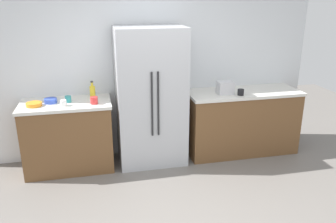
# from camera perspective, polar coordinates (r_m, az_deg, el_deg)

# --- Properties ---
(kitchen_back_panel) EXTENTS (4.90, 0.10, 2.72)m
(kitchen_back_panel) POSITION_cam_1_polar(r_m,az_deg,el_deg) (4.87, -4.09, 8.45)
(kitchen_back_panel) COLOR silver
(kitchen_back_panel) RESTS_ON ground_plane
(counter_left) EXTENTS (1.15, 0.64, 0.93)m
(counter_left) POSITION_cam_1_polar(r_m,az_deg,el_deg) (4.74, -16.22, -3.88)
(counter_left) COLOR brown
(counter_left) RESTS_ON ground_plane
(counter_right) EXTENTS (1.62, 0.64, 0.93)m
(counter_right) POSITION_cam_1_polar(r_m,az_deg,el_deg) (5.16, 12.11, -1.61)
(counter_right) COLOR brown
(counter_right) RESTS_ON ground_plane
(refrigerator) EXTENTS (0.91, 0.65, 1.86)m
(refrigerator) POSITION_cam_1_polar(r_m,az_deg,el_deg) (4.61, -2.88, 2.39)
(refrigerator) COLOR #B7BABF
(refrigerator) RESTS_ON ground_plane
(toaster) EXTENTS (0.22, 0.17, 0.17)m
(toaster) POSITION_cam_1_polar(r_m,az_deg,el_deg) (4.81, 9.49, 3.93)
(toaster) COLOR silver
(toaster) RESTS_ON counter_right
(bottle_a) EXTENTS (0.07, 0.07, 0.23)m
(bottle_a) POSITION_cam_1_polar(r_m,az_deg,el_deg) (4.68, -12.46, 3.31)
(bottle_a) COLOR yellow
(bottle_a) RESTS_ON counter_left
(cup_a) EXTENTS (0.08, 0.08, 0.08)m
(cup_a) POSITION_cam_1_polar(r_m,az_deg,el_deg) (4.57, -16.30, 2.00)
(cup_a) COLOR teal
(cup_a) RESTS_ON counter_left
(cup_b) EXTENTS (0.08, 0.08, 0.08)m
(cup_b) POSITION_cam_1_polar(r_m,az_deg,el_deg) (4.44, -17.02, 1.38)
(cup_b) COLOR white
(cup_b) RESTS_ON counter_left
(cup_c) EXTENTS (0.09, 0.09, 0.09)m
(cup_c) POSITION_cam_1_polar(r_m,az_deg,el_deg) (4.42, -12.21, 1.83)
(cup_c) COLOR red
(cup_c) RESTS_ON counter_left
(cup_d) EXTENTS (0.09, 0.09, 0.08)m
(cup_d) POSITION_cam_1_polar(r_m,az_deg,el_deg) (4.80, 12.02, 3.15)
(cup_d) COLOR black
(cup_d) RESTS_ON counter_right
(bowl_a) EXTENTS (0.19, 0.19, 0.05)m
(bowl_a) POSITION_cam_1_polar(r_m,az_deg,el_deg) (4.55, -21.42, 1.12)
(bowl_a) COLOR orange
(bowl_a) RESTS_ON counter_left
(bowl_b) EXTENTS (0.16, 0.16, 0.06)m
(bowl_b) POSITION_cam_1_polar(r_m,az_deg,el_deg) (4.61, -18.98, 1.72)
(bowl_b) COLOR blue
(bowl_b) RESTS_ON counter_left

